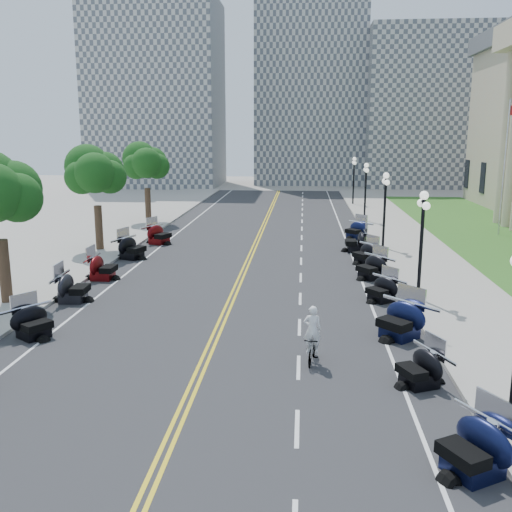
{
  "coord_description": "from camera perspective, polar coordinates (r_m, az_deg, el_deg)",
  "views": [
    {
      "loc": [
        3.25,
        -21.73,
        7.61
      ],
      "look_at": [
        1.11,
        4.1,
        2.0
      ],
      "focal_mm": 40.0,
      "sensor_mm": 36.0,
      "label": 1
    }
  ],
  "objects": [
    {
      "name": "lane_dash_6",
      "position": [
        23.02,
        4.37,
        -7.1
      ],
      "size": [
        0.12,
        2.0,
        0.0
      ],
      "primitive_type": "cube",
      "color": "white",
      "rests_on": "road"
    },
    {
      "name": "lane_dash_8",
      "position": [
        30.69,
        4.49,
        -2.16
      ],
      "size": [
        0.12,
        2.0,
        0.0
      ],
      "primitive_type": "cube",
      "color": "white",
      "rests_on": "road"
    },
    {
      "name": "motorcycle_n_8",
      "position": [
        34.35,
        10.88,
        0.35
      ],
      "size": [
        2.68,
        2.68,
        1.35
      ],
      "primitive_type": null,
      "rotation": [
        0.0,
        0.0,
        -0.96
      ],
      "color": "black",
      "rests_on": "road"
    },
    {
      "name": "motorcycle_n_6",
      "position": [
        26.82,
        12.44,
        -3.15
      ],
      "size": [
        2.56,
        2.56,
        1.28
      ],
      "primitive_type": null,
      "rotation": [
        0.0,
        0.0,
        -0.9
      ],
      "color": "black",
      "rests_on": "road"
    },
    {
      "name": "sidewalk_south",
      "position": [
        35.39,
        -18.26,
        -0.7
      ],
      "size": [
        5.0,
        90.0,
        0.15
      ],
      "primitive_type": "cube",
      "color": "#9E9991",
      "rests_on": "ground"
    },
    {
      "name": "edge_line_south",
      "position": [
        34.03,
        -11.88,
        -0.95
      ],
      "size": [
        0.12,
        90.0,
        0.0
      ],
      "primitive_type": "cube",
      "color": "white",
      "rests_on": "road"
    },
    {
      "name": "lane_dash_19",
      "position": [
        74.12,
        4.69,
        6.29
      ],
      "size": [
        0.12,
        2.0,
        0.0
      ],
      "primitive_type": "cube",
      "color": "white",
      "rests_on": "road"
    },
    {
      "name": "lane_dash_11",
      "position": [
        42.42,
        4.59,
        1.86
      ],
      "size": [
        0.12,
        2.0,
        0.0
      ],
      "primitive_type": "cube",
      "color": "white",
      "rests_on": "road"
    },
    {
      "name": "lane_dash_12",
      "position": [
        46.36,
        4.61,
        2.74
      ],
      "size": [
        0.12,
        2.0,
        0.0
      ],
      "primitive_type": "cube",
      "color": "white",
      "rests_on": "road"
    },
    {
      "name": "ground",
      "position": [
        23.25,
        -3.6,
        -6.91
      ],
      "size": [
        160.0,
        160.0,
        0.0
      ],
      "primitive_type": "plane",
      "color": "gray"
    },
    {
      "name": "lane_dash_13",
      "position": [
        50.31,
        4.63,
        3.49
      ],
      "size": [
        0.12,
        2.0,
        0.0
      ],
      "primitive_type": "cube",
      "color": "white",
      "rests_on": "road"
    },
    {
      "name": "road",
      "position": [
        32.79,
        -1.09,
        -1.2
      ],
      "size": [
        16.0,
        90.0,
        0.01
      ],
      "primitive_type": "cube",
      "color": "#333335",
      "rests_on": "ground"
    },
    {
      "name": "lawn",
      "position": [
        42.88,
        24.06,
        0.99
      ],
      "size": [
        9.0,
        60.0,
        0.1
      ],
      "primitive_type": "cube",
      "color": "#356023",
      "rests_on": "ground"
    },
    {
      "name": "lane_dash_9",
      "position": [
        34.58,
        4.53,
        -0.52
      ],
      "size": [
        0.12,
        2.0,
        0.0
      ],
      "primitive_type": "cube",
      "color": "white",
      "rests_on": "road"
    },
    {
      "name": "tree_3",
      "position": [
        38.22,
        -15.71,
        7.47
      ],
      "size": [
        4.8,
        4.8,
        9.2
      ],
      "primitive_type": null,
      "color": "#235619",
      "rests_on": "sidewalk_south"
    },
    {
      "name": "sidewalk_north",
      "position": [
        33.41,
        17.14,
        -1.37
      ],
      "size": [
        5.0,
        90.0,
        0.15
      ],
      "primitive_type": "cube",
      "color": "#9E9991",
      "rests_on": "ground"
    },
    {
      "name": "lane_dash_10",
      "position": [
        38.49,
        4.56,
        0.79
      ],
      "size": [
        0.12,
        2.0,
        0.0
      ],
      "primitive_type": "cube",
      "color": "white",
      "rests_on": "road"
    },
    {
      "name": "motorcycle_n_4",
      "position": [
        18.42,
        16.06,
        -10.55
      ],
      "size": [
        2.39,
        2.39,
        1.27
      ],
      "primitive_type": null,
      "rotation": [
        0.0,
        0.0,
        -1.15
      ],
      "color": "black",
      "rests_on": "road"
    },
    {
      "name": "motorcycle_n_9",
      "position": [
        37.68,
        10.0,
        1.56
      ],
      "size": [
        2.19,
        2.19,
        1.53
      ],
      "primitive_type": null,
      "rotation": [
        0.0,
        0.0,
        -1.57
      ],
      "color": "black",
      "rests_on": "road"
    },
    {
      "name": "edge_line_north",
      "position": [
        32.78,
        10.11,
        -1.38
      ],
      "size": [
        0.12,
        90.0,
        0.0
      ],
      "primitive_type": "cube",
      "color": "white",
      "rests_on": "road"
    },
    {
      "name": "lane_dash_15",
      "position": [
        58.23,
        4.66,
        4.68
      ],
      "size": [
        0.12,
        2.0,
        0.0
      ],
      "primitive_type": "cube",
      "color": "white",
      "rests_on": "road"
    },
    {
      "name": "cyclist_rider",
      "position": [
        19.09,
        5.7,
        -5.62
      ],
      "size": [
        0.6,
        0.4,
        1.66
      ],
      "primitive_type": "imported",
      "rotation": [
        0.0,
        0.0,
        3.14
      ],
      "color": "silver",
      "rests_on": "bicycle"
    },
    {
      "name": "lane_dash_5",
      "position": [
        19.29,
        4.27,
        -11.02
      ],
      "size": [
        0.12,
        2.0,
        0.0
      ],
      "primitive_type": "cube",
      "color": "white",
      "rests_on": "road"
    },
    {
      "name": "lane_dash_7",
      "position": [
        26.83,
        4.44,
        -4.27
      ],
      "size": [
        0.12,
        2.0,
        0.0
      ],
      "primitive_type": "cube",
      "color": "white",
      "rests_on": "road"
    },
    {
      "name": "motorcycle_s_5",
      "position": [
        23.23,
        -21.41,
        -6.05
      ],
      "size": [
        2.66,
        2.66,
        1.34
      ],
      "primitive_type": null,
      "rotation": [
        0.0,
        0.0,
        0.96
      ],
      "color": "black",
      "rests_on": "road"
    },
    {
      "name": "street_lamp_3",
      "position": [
        38.44,
        12.73,
        4.43
      ],
      "size": [
        0.5,
        1.2,
        4.9
      ],
      "primitive_type": null,
      "color": "black",
      "rests_on": "sidewalk_north"
    },
    {
      "name": "lane_dash_17",
      "position": [
        66.17,
        4.68,
        5.58
      ],
      "size": [
        0.12,
        2.0,
        0.0
      ],
      "primitive_type": "cube",
      "color": "white",
      "rests_on": "road"
    },
    {
      "name": "centerline_yellow_b",
      "position": [
        32.78,
        -0.88,
        -1.19
      ],
      "size": [
        0.12,
        90.0,
        0.0
      ],
      "primitive_type": "cube",
      "color": "yellow",
      "rests_on": "road"
    },
    {
      "name": "motorcycle_s_6",
      "position": [
        27.47,
        -17.87,
        -2.88
      ],
      "size": [
        2.19,
        2.19,
        1.47
      ],
      "primitive_type": null,
      "rotation": [
        0.0,
        0.0,
        1.61
      ],
      "color": "black",
      "rests_on": "road"
    },
    {
      "name": "motorcycle_s_9",
      "position": [
        40.34,
        -9.67,
        2.25
      ],
      "size": [
        2.85,
        2.85,
        1.5
      ],
      "primitive_type": null,
      "rotation": [
        0.0,
        0.0,
        1.14
      ],
      "color": "#590A0C",
      "rests_on": "road"
    },
    {
      "name": "lane_dash_4",
      "position": [
        15.69,
        4.13,
        -16.78
      ],
      "size": [
        0.12,
        2.0,
        0.0
      ],
      "primitive_type": "cube",
      "color": "white",
      "rests_on": "road"
    },
    {
      "name": "street_lamp_2",
      "position": [
        26.76,
        16.18,
        0.93
      ],
      "size": [
        0.5,
        1.2,
        4.9
      ],
      "primitive_type": null,
      "color": "black",
      "rests_on": "sidewalk_north"
    },
    {
      "name": "distant_block_a",
      "position": [
        86.55,
        -9.86,
        15.62
      ],
      "size": [
        18.0,
        14.0,
        26.0
      ],
      "primitive_type": "cube",
      "color": "gray",
      "rests_on": "ground"
    },
    {
      "name": "motorcycle_n_10",
      "position": [
        42.54,
        9.95,
        2.68
      ],
      "size": [
        2.82,
        2.82,
        1.39
      ],
      "primitive_type": null,
      "rotation": [
        0.0,
        0.0,
        -0.8
      ],
      "color": "black",
      "rests_on": "road"
    },
    {
      "name": "motorcycle_n_5",
      "position": [
        22.25,
        14.22,
        -6.06
      ],
      "size": [
        3.15,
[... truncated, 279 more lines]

